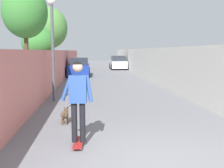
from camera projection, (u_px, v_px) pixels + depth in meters
The scene contains 12 objects.
ground_plane at pixel (106, 81), 18.78m from camera, with size 80.00×80.00×0.00m, color slate.
wall_left at pixel (56, 68), 16.41m from camera, with size 48.00×0.30×2.14m, color #CC726B.
fence_right at pixel (159, 66), 16.93m from camera, with size 48.00×0.30×2.30m, color silver.
tree_left_near at pixel (49, 28), 22.84m from camera, with size 3.17×3.17×5.84m.
tree_left_mid at pixel (25, 13), 11.56m from camera, with size 1.96×1.96×4.93m.
tree_left_far at pixel (38, 43), 17.10m from camera, with size 2.13×2.13×3.63m.
lamp_post at pixel (52, 30), 10.81m from camera, with size 0.36×0.36×4.29m.
skateboard at pixel (79, 142), 5.93m from camera, with size 0.81×0.25×0.08m.
person_skateboarder at pixel (78, 95), 5.80m from camera, with size 0.24×0.71×1.80m.
dog at pixel (65, 114), 7.69m from camera, with size 2.16×0.60×1.06m.
car_near at pixel (79, 67), 22.29m from camera, with size 4.04×1.80×1.54m.
car_far at pixel (118, 63), 30.56m from camera, with size 4.06×1.80×1.54m.
Camera 1 is at (-4.63, 1.16, 2.10)m, focal length 42.59 mm.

